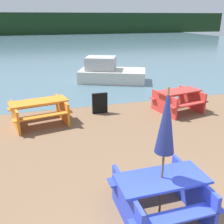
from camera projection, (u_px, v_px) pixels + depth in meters
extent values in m
cube|color=slate|center=(49.00, 44.00, 32.69)|extent=(60.00, 50.00, 0.00)
cube|color=#193319|center=(41.00, 24.00, 50.02)|extent=(80.00, 1.60, 4.00)
cube|color=blue|center=(162.00, 179.00, 4.34)|extent=(1.52, 0.71, 0.04)
cube|color=blue|center=(177.00, 216.00, 3.95)|extent=(1.52, 0.29, 0.04)
cube|color=blue|center=(147.00, 176.00, 4.94)|extent=(1.52, 0.29, 0.04)
cube|color=blue|center=(127.00, 205.00, 4.31)|extent=(0.08, 1.38, 0.74)
cube|color=blue|center=(192.00, 191.00, 4.65)|extent=(0.08, 1.38, 0.74)
cube|color=red|center=(179.00, 91.00, 9.40)|extent=(1.67, 0.99, 0.04)
cube|color=red|center=(189.00, 104.00, 9.06)|extent=(1.59, 0.57, 0.04)
cube|color=red|center=(169.00, 96.00, 9.97)|extent=(1.59, 0.57, 0.04)
cube|color=red|center=(164.00, 104.00, 9.26)|extent=(0.33, 1.37, 0.75)
cube|color=red|center=(191.00, 99.00, 9.82)|extent=(0.33, 1.37, 0.75)
cube|color=orange|center=(38.00, 102.00, 8.29)|extent=(1.89, 1.02, 0.04)
cube|color=orange|center=(43.00, 116.00, 7.93)|extent=(1.81, 0.61, 0.04)
cube|color=orange|center=(36.00, 105.00, 8.85)|extent=(1.81, 0.61, 0.04)
cube|color=orange|center=(15.00, 117.00, 8.10)|extent=(0.33, 1.37, 0.73)
cube|color=orange|center=(62.00, 109.00, 8.75)|extent=(0.33, 1.37, 0.73)
cylinder|color=brown|center=(164.00, 157.00, 4.20)|extent=(0.04, 0.04, 2.32)
cone|color=navy|center=(166.00, 121.00, 3.99)|extent=(0.32, 0.32, 1.07)
cube|color=beige|center=(112.00, 76.00, 13.96)|extent=(3.87, 3.01, 0.63)
cube|color=#B2B2B2|center=(101.00, 63.00, 13.81)|extent=(1.89, 1.75, 0.67)
cube|color=black|center=(100.00, 103.00, 9.34)|extent=(0.55, 0.08, 0.75)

